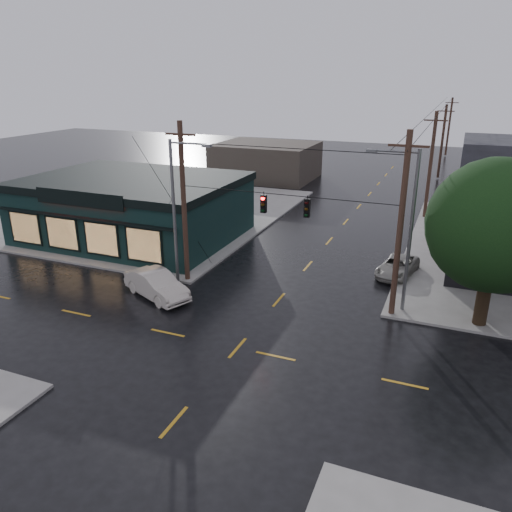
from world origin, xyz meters
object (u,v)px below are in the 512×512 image
at_px(corner_tree, 496,226).
at_px(suv_silver, 397,267).
at_px(sedan_cream, 157,285).
at_px(utility_pole_nw, 188,281).
at_px(utility_pole_ne, 391,315).

bearing_deg(corner_tree, suv_silver, 131.50).
height_order(corner_tree, sedan_cream, corner_tree).
height_order(utility_pole_nw, sedan_cream, utility_pole_nw).
bearing_deg(corner_tree, utility_pole_ne, -173.69).
xyz_separation_m(utility_pole_nw, utility_pole_ne, (13.00, 0.00, 0.00)).
relative_size(corner_tree, suv_silver, 2.02).
bearing_deg(suv_silver, sedan_cream, -135.33).
distance_m(utility_pole_nw, suv_silver, 13.95).
xyz_separation_m(sedan_cream, suv_silver, (12.95, 9.06, -0.19)).
xyz_separation_m(utility_pole_nw, sedan_cream, (-0.45, -2.89, 0.80)).
distance_m(utility_pole_nw, utility_pole_ne, 13.00).
height_order(corner_tree, utility_pole_nw, corner_tree).
bearing_deg(suv_silver, utility_pole_ne, -75.68).
relative_size(corner_tree, sedan_cream, 1.81).
bearing_deg(sedan_cream, corner_tree, -54.94).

